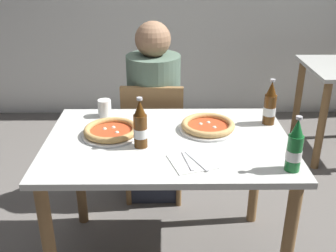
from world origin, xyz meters
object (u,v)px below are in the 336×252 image
dining_table_main (168,160)px  pizza_margherita_near (111,131)px  beer_bottle_left (140,126)px  beer_bottle_center (270,105)px  napkin_with_cutlery (192,162)px  diner_seated (154,117)px  pizza_marinara_far (208,126)px  paper_cup (105,108)px  chair_behind_table (154,135)px  beer_bottle_right (295,148)px

dining_table_main → pizza_margherita_near: (-0.28, 0.05, 0.14)m
beer_bottle_left → beer_bottle_center: (0.67, 0.26, 0.00)m
beer_bottle_center → napkin_with_cutlery: beer_bottle_center is taller
diner_seated → pizza_margherita_near: bearing=-108.2°
pizza_marinara_far → beer_bottle_center: size_ratio=1.20×
napkin_with_cutlery → paper_cup: bearing=130.9°
dining_table_main → napkin_with_cutlery: bearing=-65.4°
chair_behind_table → napkin_with_cutlery: chair_behind_table is taller
napkin_with_cutlery → paper_cup: 0.69m
pizza_marinara_far → beer_bottle_right: beer_bottle_right is taller
dining_table_main → diner_seated: 0.67m
pizza_margherita_near → beer_bottle_center: 0.84m
chair_behind_table → pizza_margherita_near: (-0.20, -0.55, 0.29)m
pizza_margherita_near → napkin_with_cutlery: 0.48m
chair_behind_table → napkin_with_cutlery: bearing=105.4°
dining_table_main → paper_cup: (-0.35, 0.30, 0.16)m
chair_behind_table → beer_bottle_center: size_ratio=3.44×
chair_behind_table → pizza_marinara_far: 0.65m
pizza_margherita_near → paper_cup: (-0.06, 0.24, 0.03)m
beer_bottle_left → beer_bottle_center: 0.72m
pizza_marinara_far → beer_bottle_center: beer_bottle_center is taller
pizza_marinara_far → napkin_with_cutlery: (-0.10, -0.34, -0.02)m
diner_seated → beer_bottle_left: bearing=-93.4°
pizza_marinara_far → beer_bottle_right: size_ratio=1.20×
beer_bottle_left → napkin_with_cutlery: beer_bottle_left is taller
chair_behind_table → beer_bottle_left: beer_bottle_left is taller
chair_behind_table → paper_cup: bearing=52.7°
chair_behind_table → pizza_margherita_near: 0.66m
beer_bottle_left → beer_bottle_right: same height
pizza_marinara_far → beer_bottle_center: (0.33, 0.08, 0.08)m
pizza_margherita_near → dining_table_main: bearing=-10.9°
dining_table_main → beer_bottle_right: (0.52, -0.29, 0.22)m
diner_seated → beer_bottle_center: diner_seated is taller
beer_bottle_left → napkin_with_cutlery: bearing=-33.4°
diner_seated → pizza_marinara_far: (0.29, -0.55, 0.19)m
pizza_marinara_far → pizza_margherita_near: bearing=-173.5°
paper_cup → chair_behind_table: bearing=50.2°
dining_table_main → pizza_margherita_near: bearing=169.1°
napkin_with_cutlery → pizza_margherita_near: bearing=144.2°
pizza_marinara_far → paper_cup: 0.59m
beer_bottle_left → paper_cup: (-0.22, 0.37, -0.06)m
beer_bottle_left → beer_bottle_right: bearing=-18.8°
beer_bottle_left → chair_behind_table: bearing=86.6°
beer_bottle_center → beer_bottle_right: 0.48m
dining_table_main → napkin_with_cutlery: (0.10, -0.22, 0.12)m
pizza_margherita_near → beer_bottle_right: bearing=-23.3°
chair_behind_table → beer_bottle_left: size_ratio=3.44×
beer_bottle_center → napkin_with_cutlery: (-0.43, -0.41, -0.10)m
dining_table_main → paper_cup: 0.49m
beer_bottle_center → chair_behind_table: bearing=146.1°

